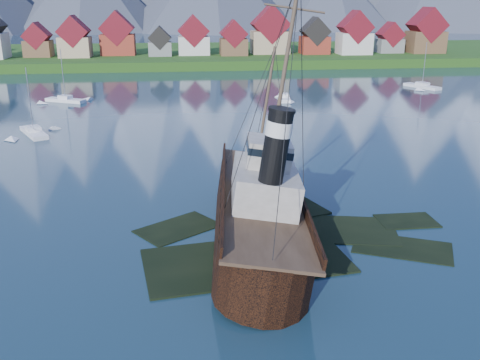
{
  "coord_description": "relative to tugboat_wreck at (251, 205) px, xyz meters",
  "views": [
    {
      "loc": [
        -8.55,
        -44.52,
        22.33
      ],
      "look_at": [
        -2.61,
        6.0,
        5.0
      ],
      "focal_mm": 40.0,
      "sensor_mm": 36.0,
      "label": 1
    }
  ],
  "objects": [
    {
      "name": "ground",
      "position": [
        1.77,
        -3.54,
        -3.23
      ],
      "size": [
        1400.0,
        1400.0,
        0.0
      ],
      "primitive_type": "plane",
      "color": "#152D3C",
      "rests_on": "ground"
    },
    {
      "name": "shoal",
      "position": [
        3.55,
        -1.39,
        -3.58
      ],
      "size": [
        31.71,
        21.24,
        1.14
      ],
      "color": "black",
      "rests_on": "ground"
    },
    {
      "name": "shore_bank",
      "position": [
        1.77,
        166.46,
        -3.23
      ],
      "size": [
        600.0,
        80.0,
        3.2
      ],
      "primitive_type": "cube",
      "color": "#224614",
      "rests_on": "ground"
    },
    {
      "name": "seawall",
      "position": [
        1.77,
        128.46,
        -3.23
      ],
      "size": [
        600.0,
        2.5,
        2.0
      ],
      "primitive_type": "cube",
      "color": "#3F3D38",
      "rests_on": "ground"
    },
    {
      "name": "town",
      "position": [
        -31.35,
        148.64,
        5.75
      ],
      "size": [
        250.96,
        16.69,
        17.3
      ],
      "color": "maroon",
      "rests_on": "ground"
    },
    {
      "name": "tugboat_wreck",
      "position": [
        0.0,
        0.0,
        0.0
      ],
      "size": [
        7.57,
        32.61,
        25.84
      ],
      "rotation": [
        0.0,
        0.14,
        -0.1
      ],
      "color": "black",
      "rests_on": "ground"
    },
    {
      "name": "sailboat_a",
      "position": [
        -31.66,
        45.33,
        -2.97
      ],
      "size": [
        6.68,
        9.86,
        12.0
      ],
      "rotation": [
        0.0,
        0.0,
        0.48
      ],
      "color": "white",
      "rests_on": "ground"
    },
    {
      "name": "sailboat_c",
      "position": [
        -32.1,
        76.42,
        -2.96
      ],
      "size": [
        9.62,
        6.5,
        12.35
      ],
      "rotation": [
        0.0,
        0.0,
        1.1
      ],
      "color": "white",
      "rests_on": "ground"
    },
    {
      "name": "sailboat_d",
      "position": [
        17.85,
        73.14,
        -2.96
      ],
      "size": [
        3.22,
        9.1,
        12.16
      ],
      "rotation": [
        0.0,
        0.0,
        -0.11
      ],
      "color": "white",
      "rests_on": "ground"
    },
    {
      "name": "sailboat_e",
      "position": [
        57.26,
        86.19,
        -2.97
      ],
      "size": [
        6.85,
        10.69,
        12.25
      ],
      "rotation": [
        0.0,
        0.0,
        0.44
      ],
      "color": "white",
      "rests_on": "ground"
    }
  ]
}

